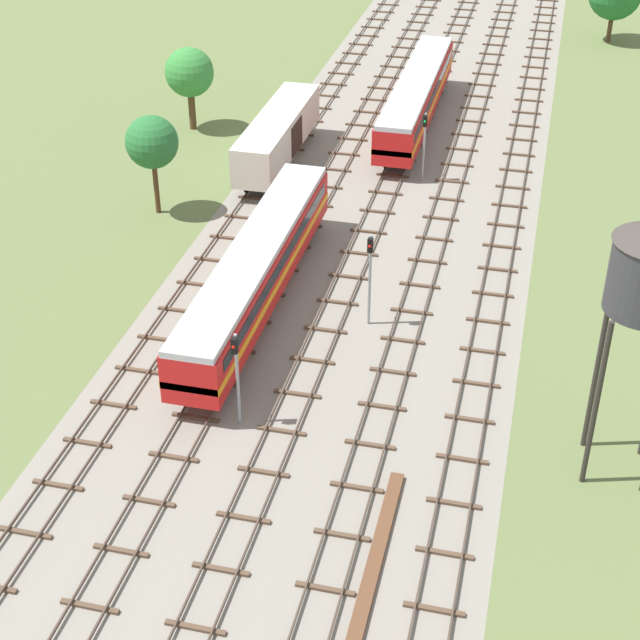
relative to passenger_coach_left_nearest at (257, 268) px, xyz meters
The scene contains 16 objects.
ground_plane 20.68m from the passenger_coach_left_nearest, 77.91° to the left, with size 480.00×480.00×0.00m, color #5B6B3D.
ballast_bed 20.68m from the passenger_coach_left_nearest, 77.91° to the left, with size 21.18×176.00×0.01m, color gray.
track_far_left 21.63m from the passenger_coach_left_nearest, 101.53° to the left, with size 2.40×126.00×0.29m.
track_left 21.20m from the passenger_coach_left_nearest, 90.00° to the left, with size 2.40×126.00×0.29m.
track_centre_left 21.63m from the passenger_coach_left_nearest, 78.47° to the left, with size 2.40×126.00×0.29m.
track_centre 22.88m from the passenger_coach_left_nearest, 67.81° to the left, with size 2.40×126.00×0.29m.
track_centre_right 24.81m from the passenger_coach_left_nearest, 58.54° to the left, with size 2.40×126.00×0.29m.
passenger_coach_left_nearest is the anchor object (origin of this frame).
freight_boxcar_far_left_near 20.03m from the passenger_coach_left_nearest, 102.36° to the left, with size 2.87×14.00×3.60m.
passenger_coach_centre_left_mid 29.88m from the passenger_coach_left_nearest, 81.74° to the left, with size 2.96×22.00×3.80m.
signal_post_nearest 20.47m from the passenger_coach_left_nearest, 71.65° to the left, with size 0.28×0.47×5.02m.
signal_post_near 10.47m from the passenger_coach_left_nearest, 78.15° to the right, with size 0.28×0.47×5.06m.
signal_post_mid 6.51m from the passenger_coach_left_nearest, ahead, with size 0.28×0.47×5.53m.
lineside_tree_1 28.09m from the passenger_coach_left_nearest, 117.42° to the left, with size 3.83×3.83×6.54m.
lineside_tree_2 14.46m from the passenger_coach_left_nearest, 134.80° to the left, with size 3.47×3.47×6.77m.
spare_rail_bundle 20.21m from the passenger_coach_left_nearest, 59.39° to the right, with size 0.60×10.00×0.24m, color brown.
Camera 1 is at (10.46, -9.59, 29.80)m, focal length 55.40 mm.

